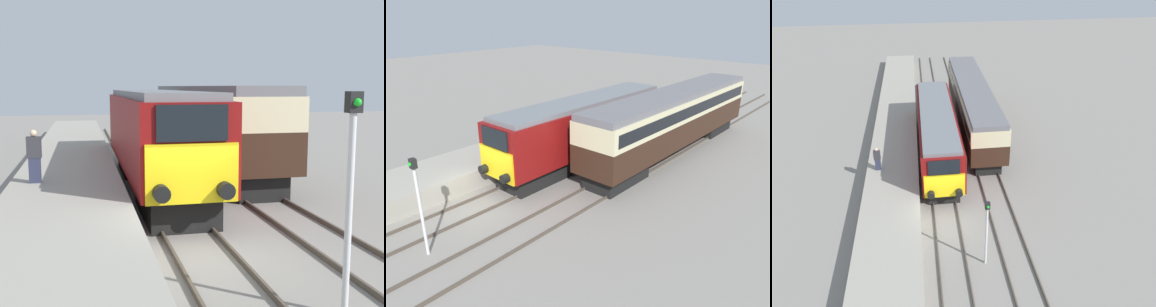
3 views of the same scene
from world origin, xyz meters
The scene contains 8 objects.
ground_plane centered at (0.00, 0.00, 0.00)m, with size 120.00×120.00×0.00m, color gray.
platform_left centered at (-3.30, 8.00, 0.52)m, with size 3.50×50.00×1.04m.
rails_near_track centered at (0.00, 5.00, 0.07)m, with size 1.51×60.00×0.14m.
rails_far_track centered at (3.40, 5.00, 0.07)m, with size 1.50×60.00×0.14m.
locomotive centered at (0.00, 7.69, 2.15)m, with size 2.70×13.50×3.87m.
passenger_carriage centered at (3.40, 12.45, 2.45)m, with size 2.75×16.53×4.06m.
person_on_platform centered at (-4.24, 4.75, 1.87)m, with size 0.44×0.26×1.67m.
signal_post centered at (1.70, -3.56, 2.35)m, with size 0.24×0.28×3.96m.
Camera 3 is at (-1.21, -17.38, 14.84)m, focal length 35.00 mm.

